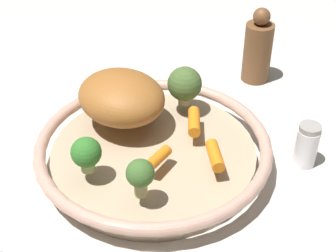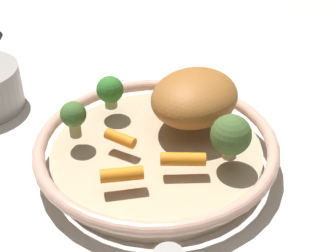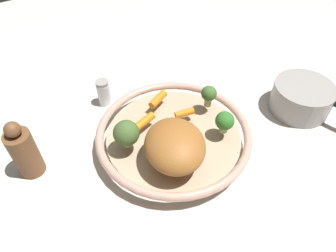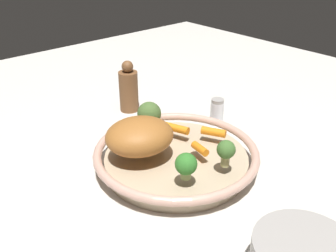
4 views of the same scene
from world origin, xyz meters
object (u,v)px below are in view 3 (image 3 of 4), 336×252
(serving_bowl, at_px, (174,136))
(salt_shaker, at_px, (104,93))
(baby_carrot_near_rim, at_px, (158,99))
(saucepan, at_px, (302,98))
(pepper_mill, at_px, (24,152))
(broccoli_floret_small, at_px, (126,133))
(baby_carrot_center, at_px, (143,122))
(baby_carrot_right, at_px, (184,113))
(broccoli_floret_edge, at_px, (209,94))
(roast_chicken_piece, at_px, (175,145))
(broccoli_floret_mid, at_px, (225,121))

(serving_bowl, relative_size, salt_shaker, 4.93)
(baby_carrot_near_rim, distance_m, saucepan, 0.37)
(baby_carrot_near_rim, xyz_separation_m, pepper_mill, (0.00, -0.32, 0.01))
(broccoli_floret_small, xyz_separation_m, saucepan, (0.09, 0.45, -0.05))
(baby_carrot_center, bearing_deg, salt_shaker, -170.98)
(baby_carrot_right, distance_m, broccoli_floret_small, 0.16)
(baby_carrot_center, xyz_separation_m, pepper_mill, (-0.05, -0.25, 0.01))
(broccoli_floret_edge, bearing_deg, broccoli_floret_small, -87.20)
(roast_chicken_piece, distance_m, broccoli_floret_mid, 0.13)
(baby_carrot_center, distance_m, pepper_mill, 0.26)
(broccoli_floret_mid, bearing_deg, baby_carrot_near_rim, -154.61)
(broccoli_floret_mid, bearing_deg, pepper_mill, -111.91)
(baby_carrot_center, xyz_separation_m, saucepan, (0.12, 0.39, -0.02))
(broccoli_floret_small, height_order, pepper_mill, pepper_mill)
(baby_carrot_near_rim, bearing_deg, serving_bowl, -9.67)
(baby_carrot_right, distance_m, pepper_mill, 0.35)
(saucepan, bearing_deg, broccoli_floret_edge, -112.78)
(broccoli_floret_mid, height_order, saucepan, broccoli_floret_mid)
(broccoli_floret_edge, xyz_separation_m, saucepan, (0.10, 0.23, -0.05))
(serving_bowl, relative_size, baby_carrot_near_rim, 6.43)
(baby_carrot_right, height_order, broccoli_floret_small, broccoli_floret_small)
(roast_chicken_piece, relative_size, baby_carrot_right, 3.14)
(broccoli_floret_edge, height_order, saucepan, broccoli_floret_edge)
(pepper_mill, relative_size, saucepan, 0.62)
(roast_chicken_piece, bearing_deg, pepper_mill, -122.02)
(roast_chicken_piece, relative_size, broccoli_floret_small, 2.21)
(salt_shaker, xyz_separation_m, pepper_mill, (0.12, -0.22, 0.03))
(roast_chicken_piece, distance_m, salt_shaker, 0.29)
(baby_carrot_near_rim, height_order, baby_carrot_center, same)
(serving_bowl, height_order, broccoli_floret_small, broccoli_floret_small)
(serving_bowl, xyz_separation_m, salt_shaker, (-0.22, -0.08, 0.01))
(broccoli_floret_small, xyz_separation_m, pepper_mill, (-0.08, -0.19, -0.02))
(broccoli_floret_edge, height_order, broccoli_floret_small, broccoli_floret_small)
(roast_chicken_piece, relative_size, pepper_mill, 0.98)
(baby_carrot_center, bearing_deg, broccoli_floret_mid, 52.80)
(baby_carrot_near_rim, height_order, pepper_mill, pepper_mill)
(serving_bowl, height_order, broccoli_floret_edge, broccoli_floret_edge)
(saucepan, bearing_deg, serving_bowl, -101.72)
(baby_carrot_center, xyz_separation_m, broccoli_floret_edge, (0.02, 0.16, 0.03))
(serving_bowl, xyz_separation_m, broccoli_floret_small, (-0.01, -0.11, 0.06))
(serving_bowl, height_order, roast_chicken_piece, roast_chicken_piece)
(baby_carrot_near_rim, distance_m, pepper_mill, 0.32)
(broccoli_floret_edge, distance_m, pepper_mill, 0.42)
(roast_chicken_piece, bearing_deg, broccoli_floret_mid, 92.22)
(baby_carrot_right, relative_size, broccoli_floret_edge, 0.81)
(serving_bowl, relative_size, baby_carrot_center, 5.88)
(serving_bowl, relative_size, broccoli_floret_mid, 6.75)
(baby_carrot_right, distance_m, broccoli_floret_edge, 0.07)
(roast_chicken_piece, distance_m, baby_carrot_near_rim, 0.18)
(serving_bowl, height_order, broccoli_floret_mid, broccoli_floret_mid)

